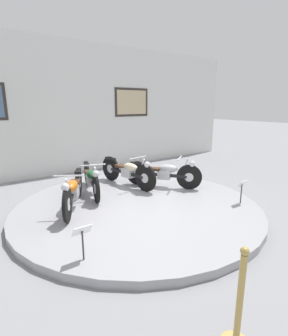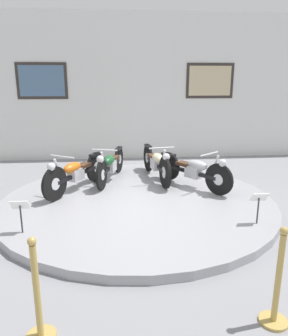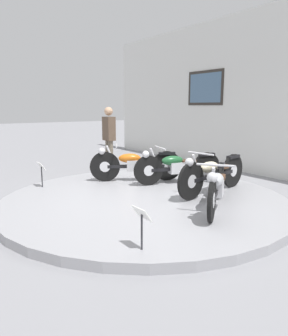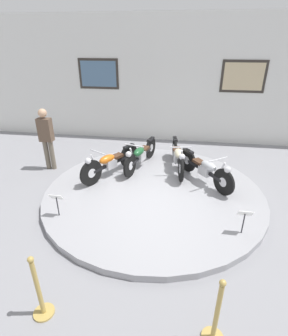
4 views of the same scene
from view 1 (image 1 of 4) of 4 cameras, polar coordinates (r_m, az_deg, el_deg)
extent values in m
plane|color=gray|center=(5.71, -1.37, -8.97)|extent=(60.00, 60.00, 0.00)
cylinder|color=#99999E|center=(5.68, -1.37, -8.34)|extent=(5.10, 5.10, 0.14)
cube|color=silver|center=(8.81, -16.54, 12.27)|extent=(14.00, 0.20, 4.13)
cube|color=#2D2823|center=(9.79, -2.68, 14.10)|extent=(1.40, 0.02, 1.00)
cube|color=#C6B289|center=(9.79, -2.66, 14.10)|extent=(1.24, 0.02, 0.84)
cylinder|color=black|center=(4.91, -16.37, -7.62)|extent=(0.38, 0.59, 0.65)
cylinder|color=silver|center=(4.91, -16.37, -7.62)|extent=(0.17, 0.23, 0.23)
cylinder|color=black|center=(6.17, -14.05, -3.09)|extent=(0.38, 0.59, 0.65)
cylinder|color=silver|center=(6.17, -14.05, -3.09)|extent=(0.17, 0.23, 0.23)
cube|color=black|center=(5.53, -15.08, -5.10)|extent=(0.69, 1.10, 0.07)
cube|color=silver|center=(5.49, -15.16, -5.04)|extent=(0.34, 0.38, 0.24)
ellipsoid|color=#D16619|center=(5.34, -15.44, -3.75)|extent=(0.43, 0.53, 0.20)
cube|color=#472D1E|center=(5.70, -14.80, -3.06)|extent=(0.34, 0.38, 0.07)
cube|color=black|center=(6.09, -14.20, -0.61)|extent=(0.27, 0.36, 0.06)
cylinder|color=silver|center=(4.98, -16.21, -4.85)|extent=(0.17, 0.24, 0.54)
cylinder|color=silver|center=(5.01, -16.18, -1.64)|extent=(0.48, 0.30, 0.03)
sphere|color=silver|center=(4.74, -16.78, -4.04)|extent=(0.15, 0.15, 0.15)
cylinder|color=black|center=(5.70, -10.36, -4.43)|extent=(0.22, 0.62, 0.62)
cylinder|color=silver|center=(5.70, -10.36, -4.43)|extent=(0.12, 0.23, 0.22)
cylinder|color=black|center=(6.98, -12.32, -1.15)|extent=(0.22, 0.62, 0.62)
cylinder|color=silver|center=(6.98, -12.32, -1.15)|extent=(0.12, 0.23, 0.22)
cube|color=black|center=(6.33, -11.44, -2.62)|extent=(0.40, 1.21, 0.07)
cube|color=silver|center=(6.29, -11.39, -2.54)|extent=(0.28, 0.36, 0.24)
ellipsoid|color=#1E562D|center=(6.15, -11.31, -1.36)|extent=(0.34, 0.52, 0.20)
cube|color=#472D1E|center=(6.51, -11.81, -0.93)|extent=(0.28, 0.36, 0.07)
cube|color=black|center=(6.92, -12.43, 0.97)|extent=(0.19, 0.37, 0.06)
cylinder|color=silver|center=(5.78, -10.71, -2.11)|extent=(0.11, 0.25, 0.54)
cylinder|color=silver|center=(5.82, -11.00, 0.63)|extent=(0.53, 0.18, 0.03)
sphere|color=silver|center=(5.54, -10.40, -1.27)|extent=(0.15, 0.15, 0.15)
cylinder|color=black|center=(6.31, 0.31, -2.18)|extent=(0.16, 0.67, 0.67)
cylinder|color=silver|center=(6.31, 0.31, -2.18)|extent=(0.10, 0.24, 0.24)
cylinder|color=black|center=(7.29, -7.27, -0.12)|extent=(0.16, 0.67, 0.67)
cylinder|color=silver|center=(7.29, -7.27, -0.12)|extent=(0.10, 0.24, 0.24)
cube|color=black|center=(6.78, -3.75, -1.08)|extent=(0.27, 1.24, 0.07)
cube|color=silver|center=(6.75, -3.53, -0.98)|extent=(0.25, 0.35, 0.24)
ellipsoid|color=beige|center=(6.64, -2.98, 0.20)|extent=(0.29, 0.51, 0.20)
cube|color=#472D1E|center=(6.91, -4.98, 0.37)|extent=(0.25, 0.35, 0.07)
cube|color=black|center=(7.23, -7.33, 2.08)|extent=(0.16, 0.37, 0.06)
cylinder|color=silver|center=(6.36, -0.64, -0.19)|extent=(0.08, 0.25, 0.54)
cylinder|color=silver|center=(6.38, -1.33, 2.24)|extent=(0.54, 0.12, 0.03)
sphere|color=silver|center=(6.18, 0.71, 0.74)|extent=(0.15, 0.15, 0.15)
cylinder|color=black|center=(6.57, 9.80, -1.95)|extent=(0.42, 0.53, 0.63)
cylinder|color=silver|center=(6.57, 9.80, -1.95)|extent=(0.18, 0.21, 0.22)
cylinder|color=black|center=(6.86, -1.44, -1.08)|extent=(0.42, 0.53, 0.63)
cylinder|color=silver|center=(6.86, -1.44, -1.08)|extent=(0.18, 0.21, 0.22)
cube|color=black|center=(6.68, 4.05, -1.51)|extent=(0.80, 1.04, 0.07)
cube|color=silver|center=(6.67, 4.39, -1.38)|extent=(0.35, 0.38, 0.24)
ellipsoid|color=#B2B5BA|center=(6.61, 5.26, -0.10)|extent=(0.46, 0.52, 0.20)
cube|color=#472D1E|center=(6.70, 2.24, -0.22)|extent=(0.35, 0.38, 0.07)
cube|color=black|center=(6.80, -1.46, 1.09)|extent=(0.30, 0.35, 0.06)
cylinder|color=silver|center=(6.54, 8.58, -0.17)|extent=(0.19, 0.23, 0.54)
cylinder|color=silver|center=(6.50, 7.72, 2.13)|extent=(0.45, 0.35, 0.03)
sphere|color=silver|center=(6.48, 10.44, 0.90)|extent=(0.15, 0.15, 0.15)
cylinder|color=#333338|center=(3.77, -13.15, -16.13)|extent=(0.02, 0.02, 0.42)
cube|color=white|center=(3.66, -13.34, -13.07)|extent=(0.26, 0.11, 0.15)
cylinder|color=#333338|center=(5.95, 20.38, -5.32)|extent=(0.02, 0.02, 0.42)
cube|color=white|center=(5.89, 20.56, -3.25)|extent=(0.26, 0.11, 0.15)
cylinder|color=tan|center=(2.77, 20.11, -25.76)|extent=(0.06, 0.06, 0.95)
sphere|color=tan|center=(2.48, 21.11, -16.54)|extent=(0.08, 0.08, 0.08)
camera|label=2|loc=(2.99, 84.59, 3.66)|focal=35.00mm
camera|label=3|loc=(7.75, 46.39, 6.26)|focal=35.00mm
camera|label=4|loc=(3.86, 74.15, 21.71)|focal=28.00mm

